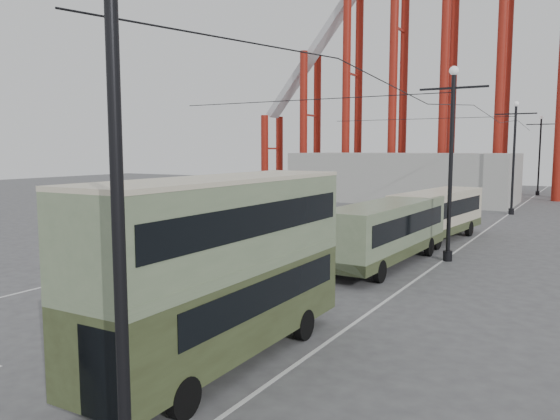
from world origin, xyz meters
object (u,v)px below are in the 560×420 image
Objects in this scene: single_decker_green at (387,230)px; pedestrian at (244,268)px; double_decker_bus at (224,260)px; single_decker_cream at (438,213)px.

single_decker_green is 8.07m from pedestrian.
single_decker_cream is (-0.16, 21.72, -1.00)m from double_decker_bus.
single_decker_cream is at bearing 89.78° from double_decker_bus.
double_decker_bus is 21.74m from single_decker_cream.
single_decker_cream reaches higher than pedestrian.
single_decker_cream is 5.34× the size of pedestrian.
single_decker_cream is at bearing 90.05° from single_decker_green.
single_decker_cream reaches higher than single_decker_green.
single_decker_green is 8.22m from single_decker_cream.
double_decker_bus is at bearing -86.14° from single_decker_green.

